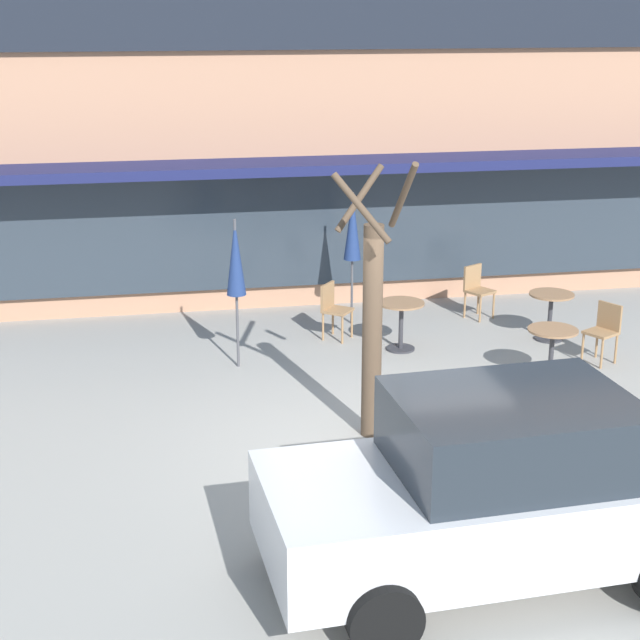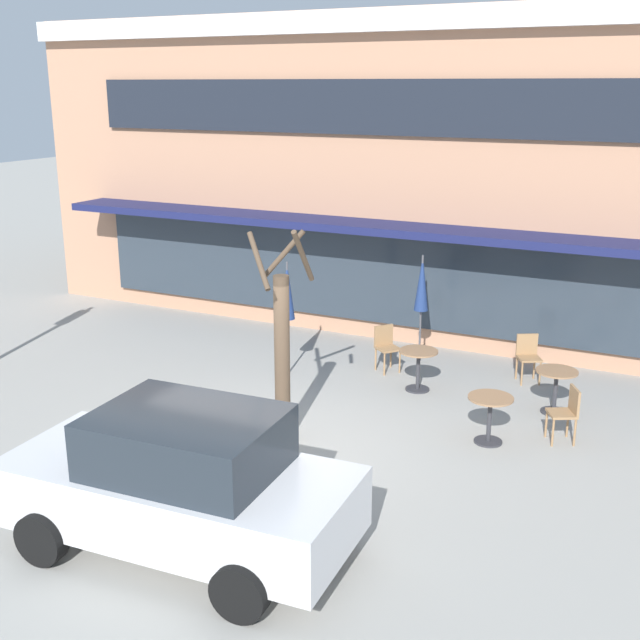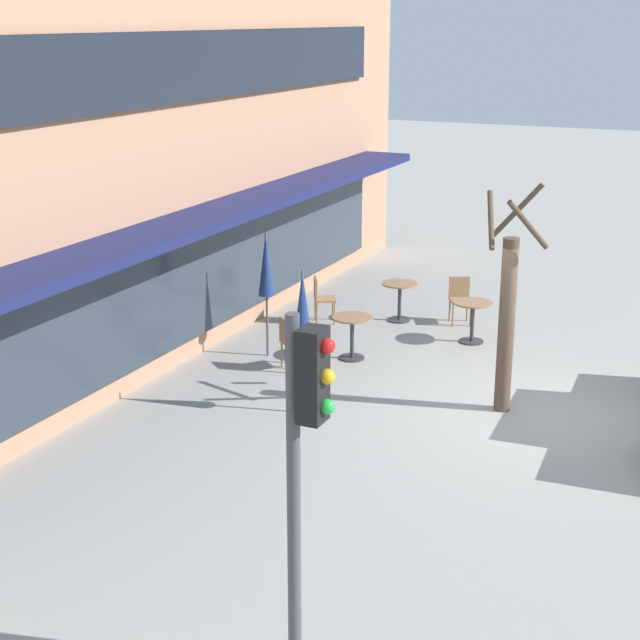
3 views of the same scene
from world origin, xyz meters
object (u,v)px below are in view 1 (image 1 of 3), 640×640
object	(u,v)px
cafe_chair_0	(477,287)
street_tree	(373,319)
cafe_table_by_tree	(401,318)
cafe_table_near_wall	(551,308)
cafe_chair_2	(604,328)
cafe_table_streetside	(552,346)
patio_umbrella_cream_folded	(353,227)
cafe_chair_1	(333,306)
patio_umbrella_green_folded	(236,259)
parked_sedan	(498,488)

from	to	relation	value
cafe_chair_0	street_tree	world-z (taller)	street_tree
cafe_table_by_tree	street_tree	xyz separation A→B (m)	(-1.17, -2.95, 0.99)
cafe_table_near_wall	cafe_chair_2	xyz separation A→B (m)	(0.37, -1.10, 0.01)
cafe_table_by_tree	cafe_chair_2	bearing A→B (deg)	-20.91
cafe_table_near_wall	cafe_table_streetside	distance (m)	1.80
cafe_table_near_wall	street_tree	xyz separation A→B (m)	(-3.60, -2.98, 0.99)
patio_umbrella_cream_folded	cafe_chair_1	size ratio (longest dim) A/B	2.47
patio_umbrella_green_folded	cafe_chair_0	size ratio (longest dim) A/B	2.47
patio_umbrella_green_folded	patio_umbrella_cream_folded	xyz separation A→B (m)	(2.06, 1.68, 0.00)
cafe_table_streetside	patio_umbrella_cream_folded	size ratio (longest dim) A/B	0.35
parked_sedan	cafe_table_streetside	bearing A→B (deg)	61.12
cafe_table_streetside	cafe_chair_1	size ratio (longest dim) A/B	0.85
cafe_table_by_tree	parked_sedan	xyz separation A→B (m)	(-0.77, -6.17, 0.36)
cafe_table_by_tree	patio_umbrella_cream_folded	size ratio (longest dim) A/B	0.35
cafe_table_by_tree	cafe_chair_2	distance (m)	2.99
cafe_table_by_tree	cafe_table_near_wall	bearing A→B (deg)	0.67
cafe_chair_2	cafe_table_by_tree	bearing A→B (deg)	159.09
cafe_chair_2	cafe_table_streetside	bearing A→B (deg)	-152.12
cafe_table_near_wall	cafe_chair_0	world-z (taller)	cafe_chair_0
patio_umbrella_green_folded	cafe_table_near_wall	bearing A→B (deg)	3.53
patio_umbrella_cream_folded	cafe_chair_2	xyz separation A→B (m)	(3.26, -2.47, -1.10)
patio_umbrella_cream_folded	street_tree	bearing A→B (deg)	-99.24
cafe_chair_2	cafe_chair_0	bearing A→B (deg)	114.77
cafe_chair_1	cafe_chair_2	distance (m)	4.12
cafe_chair_0	cafe_table_streetside	bearing A→B (deg)	-88.81
patio_umbrella_green_folded	cafe_chair_1	size ratio (longest dim) A/B	2.47
cafe_chair_1	cafe_table_by_tree	bearing A→B (deg)	-38.29
patio_umbrella_green_folded	cafe_chair_0	xyz separation A→B (m)	(4.21, 1.64, -1.10)
cafe_chair_0	cafe_chair_2	distance (m)	2.68
patio_umbrella_green_folded	cafe_table_streetside	bearing A→B (deg)	-17.57
cafe_chair_2	street_tree	distance (m)	4.50
cafe_table_near_wall	cafe_table_by_tree	distance (m)	2.43
patio_umbrella_cream_folded	street_tree	distance (m)	4.41
patio_umbrella_cream_folded	parked_sedan	xyz separation A→B (m)	(-0.30, -7.57, -0.75)
cafe_table_near_wall	cafe_chair_1	bearing A→B (deg)	168.30
cafe_table_streetside	cafe_table_by_tree	world-z (taller)	same
cafe_table_streetside	cafe_chair_0	distance (m)	2.99
cafe_chair_0	cafe_chair_2	xyz separation A→B (m)	(1.12, -2.43, 0.00)
cafe_table_by_tree	patio_umbrella_cream_folded	distance (m)	1.85
patio_umbrella_green_folded	street_tree	xyz separation A→B (m)	(1.36, -2.67, -0.13)
cafe_chair_2	street_tree	xyz separation A→B (m)	(-3.97, -1.88, 0.98)
cafe_table_near_wall	cafe_chair_0	distance (m)	1.53
cafe_table_near_wall	cafe_table_by_tree	world-z (taller)	same
street_tree	cafe_table_streetside	bearing A→B (deg)	24.37
cafe_table_near_wall	cafe_chair_1	distance (m)	3.41
cafe_chair_1	street_tree	world-z (taller)	street_tree
cafe_chair_0	cafe_chair_2	bearing A→B (deg)	-65.23
cafe_table_streetside	street_tree	size ratio (longest dim) A/B	0.22
cafe_table_near_wall	patio_umbrella_green_folded	world-z (taller)	patio_umbrella_green_folded
patio_umbrella_green_folded	patio_umbrella_cream_folded	bearing A→B (deg)	39.14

